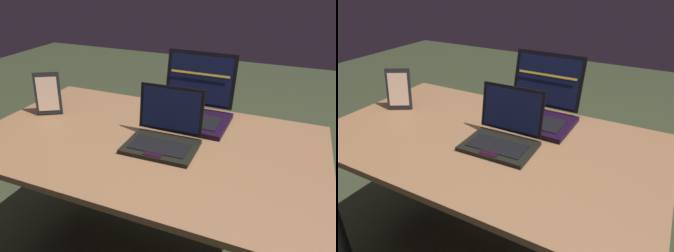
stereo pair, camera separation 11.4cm
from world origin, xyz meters
The scene contains 4 objects.
desk centered at (0.00, 0.00, 0.63)m, with size 1.38×0.80×0.72m.
laptop_front centered at (0.08, -0.01, 0.76)m, with size 0.27×0.23×0.21m.
laptop_rear centered at (0.11, 0.26, 0.77)m, with size 0.35×0.31×0.28m.
photo_frame centered at (-0.53, 0.06, 0.81)m, with size 0.13×0.10×0.19m.
Camera 1 is at (0.50, -0.98, 1.33)m, focal length 33.39 mm.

